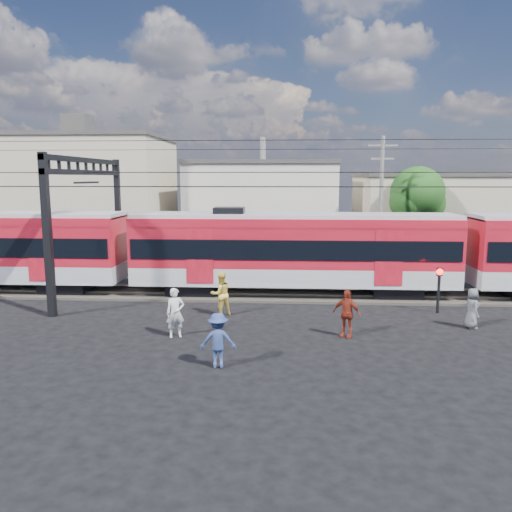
{
  "coord_description": "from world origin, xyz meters",
  "views": [
    {
      "loc": [
        0.08,
        -16.87,
        5.96
      ],
      "look_at": [
        -1.25,
        5.0,
        2.5
      ],
      "focal_mm": 35.0,
      "sensor_mm": 36.0,
      "label": 1
    }
  ],
  "objects_px": {
    "commuter_train": "(297,249)",
    "pedestrian_a": "(175,313)",
    "pedestrian_c": "(218,340)",
    "crossing_signal": "(439,282)"
  },
  "relations": [
    {
      "from": "commuter_train",
      "to": "pedestrian_a",
      "type": "height_order",
      "value": "commuter_train"
    },
    {
      "from": "pedestrian_c",
      "to": "crossing_signal",
      "type": "bearing_deg",
      "value": -146.05
    },
    {
      "from": "commuter_train",
      "to": "pedestrian_c",
      "type": "distance_m",
      "value": 10.36
    },
    {
      "from": "commuter_train",
      "to": "pedestrian_a",
      "type": "bearing_deg",
      "value": -124.01
    },
    {
      "from": "pedestrian_a",
      "to": "pedestrian_c",
      "type": "height_order",
      "value": "pedestrian_a"
    },
    {
      "from": "pedestrian_c",
      "to": "crossing_signal",
      "type": "distance_m",
      "value": 11.28
    },
    {
      "from": "commuter_train",
      "to": "pedestrian_c",
      "type": "xyz_separation_m",
      "value": [
        -2.67,
        -9.89,
        -1.52
      ]
    },
    {
      "from": "pedestrian_a",
      "to": "pedestrian_c",
      "type": "distance_m",
      "value": 3.57
    },
    {
      "from": "pedestrian_a",
      "to": "pedestrian_c",
      "type": "relative_size",
      "value": 1.06
    },
    {
      "from": "commuter_train",
      "to": "crossing_signal",
      "type": "height_order",
      "value": "commuter_train"
    }
  ]
}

